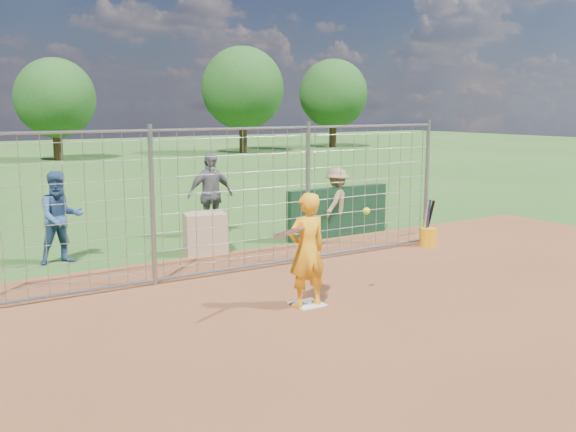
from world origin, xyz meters
TOP-DOWN VIEW (x-y plane):
  - ground at (0.00, 0.00)m, footprint 100.00×100.00m
  - infield_dirt at (0.00, -3.00)m, footprint 18.00×18.00m
  - home_plate at (0.00, -0.20)m, footprint 0.43×0.43m
  - dugout_wall at (3.40, 3.60)m, footprint 2.60×0.20m
  - batter at (-0.05, -0.25)m, footprint 0.62×0.41m
  - bystander_a at (-2.40, 4.31)m, footprint 0.87×0.69m
  - bystander_b at (0.99, 5.08)m, footprint 1.12×0.50m
  - bystander_c at (3.42, 3.66)m, footprint 1.14×1.01m
  - equipment_bin at (0.18, 3.65)m, footprint 0.91×0.72m
  - equipment_in_play at (-0.14, -0.48)m, footprint 1.66×0.45m
  - bucket_with_bats at (4.35, 1.76)m, footprint 0.34×0.36m
  - backstop_fence at (0.00, 2.00)m, footprint 9.08×0.08m
  - tree_line at (3.13, 28.13)m, footprint 44.66×6.72m

SIDE VIEW (x-z plane):
  - ground at x=0.00m, z-range 0.00..0.00m
  - infield_dirt at x=0.00m, z-range 0.01..0.01m
  - home_plate at x=0.00m, z-range 0.00..0.02m
  - bucket_with_bats at x=4.35m, z-range -0.24..0.73m
  - equipment_bin at x=0.18m, z-range 0.00..0.80m
  - dugout_wall at x=3.40m, z-range 0.00..1.10m
  - bystander_c at x=3.42m, z-range 0.00..1.53m
  - batter at x=-0.05m, z-range 0.00..1.67m
  - bystander_a at x=-2.40m, z-range 0.00..1.72m
  - bystander_b at x=0.99m, z-range 0.00..1.88m
  - equipment_in_play at x=-0.14m, z-range 1.10..1.37m
  - backstop_fence at x=0.00m, z-range -0.04..2.56m
  - tree_line at x=3.13m, z-range 0.47..6.95m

